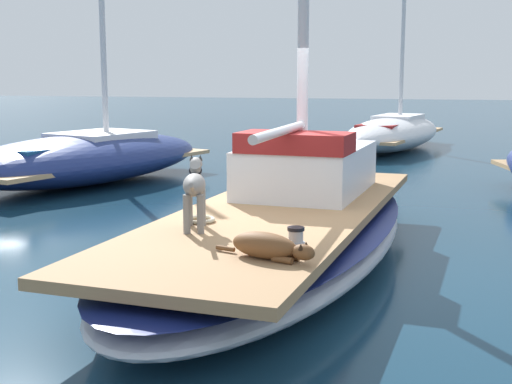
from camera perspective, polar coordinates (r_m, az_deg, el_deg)
The scene contains 9 objects.
ground_plane at distance 8.07m, azimuth 1.98°, elevation -5.95°, with size 120.00×120.00×0.00m, color #143347.
sailboat_main at distance 7.99m, azimuth 1.99°, elevation -3.63°, with size 2.94×7.37×0.66m.
cabin_house at distance 8.92m, azimuth 4.21°, elevation 2.12°, with size 1.53×2.30×0.84m.
dog_grey at distance 6.82m, azimuth -5.11°, elevation 0.45°, with size 0.39×0.92×0.70m.
dog_brown at distance 5.72m, azimuth 0.99°, elevation -4.51°, with size 0.94×0.41×0.22m.
deck_winch at distance 5.99m, azimuth 3.31°, elevation -3.96°, with size 0.16×0.16×0.21m.
coiled_rope at distance 7.20m, azimuth -4.67°, elevation -2.29°, with size 0.32×0.32×0.04m, color beige.
moored_boat_port_side at distance 14.50m, azimuth -13.99°, elevation 2.83°, with size 4.38×6.74×6.22m.
moored_boat_far_astern at distance 20.84m, azimuth 11.33°, elevation 4.88°, with size 3.24×6.88×5.76m.
Camera 1 is at (1.89, -7.54, 2.16)m, focal length 48.31 mm.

